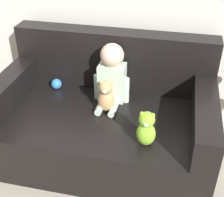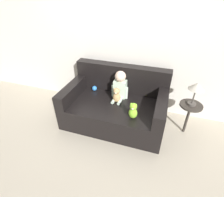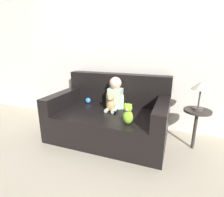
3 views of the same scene
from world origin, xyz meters
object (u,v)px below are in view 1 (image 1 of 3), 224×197
(person_baby, at_px, (112,75))
(plush_toy_side, at_px, (146,129))
(toy_ball, at_px, (56,84))
(teddy_bear_brown, at_px, (106,97))
(couch, at_px, (105,117))

(person_baby, bearing_deg, plush_toy_side, -55.35)
(toy_ball, bearing_deg, plush_toy_side, -33.30)
(toy_ball, bearing_deg, teddy_bear_brown, -25.11)
(couch, distance_m, person_baby, 0.34)
(plush_toy_side, relative_size, toy_ball, 2.93)
(person_baby, distance_m, plush_toy_side, 0.59)
(couch, height_order, person_baby, couch)
(plush_toy_side, distance_m, toy_ball, 0.98)
(teddy_bear_brown, height_order, toy_ball, teddy_bear_brown)
(person_baby, height_order, toy_ball, person_baby)
(couch, relative_size, person_baby, 3.46)
(couch, height_order, toy_ball, couch)
(toy_ball, bearing_deg, person_baby, -6.78)
(teddy_bear_brown, xyz_separation_m, plush_toy_side, (0.34, -0.31, 0.01))
(person_baby, bearing_deg, teddy_bear_brown, -91.90)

